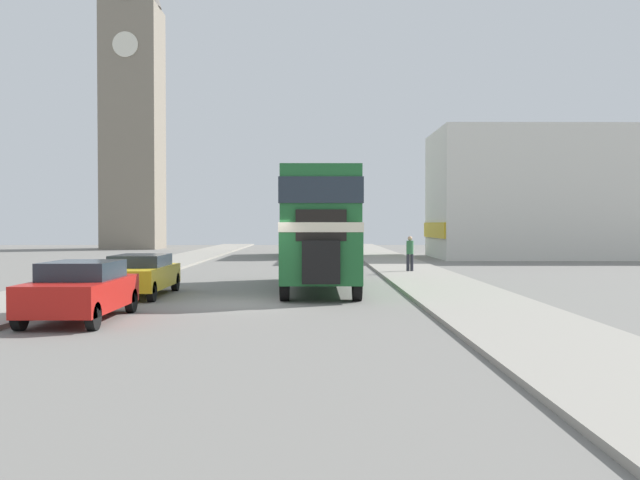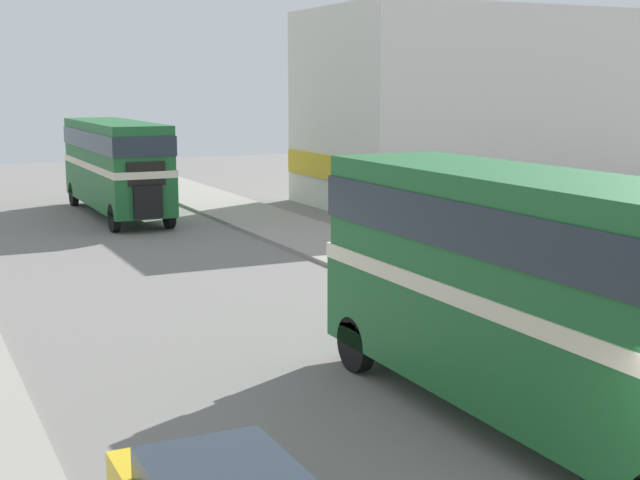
# 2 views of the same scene
# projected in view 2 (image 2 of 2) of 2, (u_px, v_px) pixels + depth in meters

# --- Properties ---
(double_decker_bus) EXTENTS (2.54, 9.94, 4.18)m
(double_decker_bus) POSITION_uv_depth(u_px,v_px,m) (534.00, 280.00, 14.11)
(double_decker_bus) COLOR #1E602D
(double_decker_bus) RESTS_ON ground_plane
(bus_distant) EXTENTS (2.45, 10.36, 4.02)m
(bus_distant) POSITION_uv_depth(u_px,v_px,m) (115.00, 160.00, 37.70)
(bus_distant) COLOR #1E602D
(bus_distant) RESTS_ON ground_plane
(pedestrian_walking) EXTENTS (0.34, 0.34, 1.68)m
(pedestrian_walking) POSITION_uv_depth(u_px,v_px,m) (464.00, 257.00, 23.49)
(pedestrian_walking) COLOR #282833
(pedestrian_walking) RESTS_ON sidewalk_right
(shop_building_block) EXTENTS (21.46, 8.90, 8.89)m
(shop_building_block) POSITION_uv_depth(u_px,v_px,m) (526.00, 108.00, 43.18)
(shop_building_block) COLOR silver
(shop_building_block) RESTS_ON ground_plane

